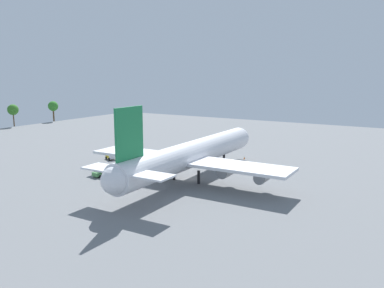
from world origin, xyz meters
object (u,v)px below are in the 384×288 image
object	(u,v)px
catering_truck	(111,156)
safety_cone_nose	(244,158)
fuel_truck	(104,172)
cargo_airplane	(192,154)

from	to	relation	value
catering_truck	safety_cone_nose	world-z (taller)	catering_truck
fuel_truck	catering_truck	size ratio (longest dim) A/B	1.29
cargo_airplane	safety_cone_nose	distance (m)	29.31
safety_cone_nose	fuel_truck	bearing A→B (deg)	147.78
fuel_truck	cargo_airplane	bearing A→B (deg)	-67.55
fuel_truck	catering_truck	distance (m)	19.65
catering_truck	safety_cone_nose	xyz separation A→B (m)	(21.68, -35.33, -0.65)
safety_cone_nose	cargo_airplane	bearing A→B (deg)	175.66
cargo_airplane	catering_truck	world-z (taller)	cargo_airplane
cargo_airplane	fuel_truck	size ratio (longest dim) A/B	11.24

